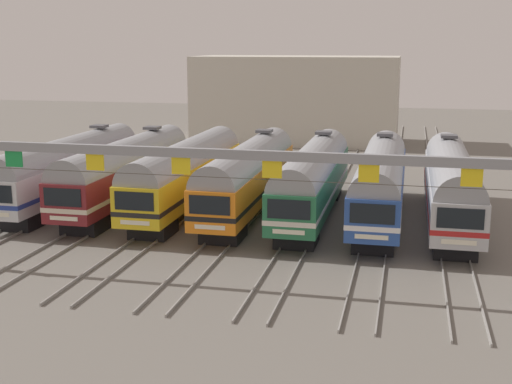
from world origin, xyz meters
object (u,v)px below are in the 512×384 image
(commuter_train_yellow, at_px, (186,172))
(catenary_gantry, at_px, (181,169))
(commuter_train_green, at_px, (313,177))
(commuter_train_blue, at_px, (381,180))
(commuter_train_stainless, at_px, (451,183))
(commuter_train_silver, at_px, (69,167))
(commuter_train_orange, at_px, (248,174))
(commuter_train_maroon, at_px, (127,169))

(commuter_train_yellow, xyz_separation_m, catenary_gantry, (4.31, -13.49, 2.77))
(commuter_train_green, relative_size, catenary_gantry, 0.58)
(commuter_train_yellow, xyz_separation_m, commuter_train_blue, (12.92, 0.00, 0.00))
(commuter_train_blue, relative_size, commuter_train_stainless, 1.00)
(commuter_train_green, bearing_deg, commuter_train_yellow, -179.97)
(commuter_train_silver, relative_size, catenary_gantry, 0.58)
(commuter_train_silver, bearing_deg, commuter_train_yellow, -0.03)
(commuter_train_yellow, xyz_separation_m, commuter_train_stainless, (17.23, 0.00, 0.00))
(commuter_train_silver, relative_size, commuter_train_stainless, 1.00)
(commuter_train_yellow, height_order, commuter_train_stainless, commuter_train_stainless)
(catenary_gantry, bearing_deg, commuter_train_orange, 90.00)
(commuter_train_orange, bearing_deg, catenary_gantry, -90.00)
(catenary_gantry, bearing_deg, commuter_train_stainless, 46.25)
(commuter_train_maroon, relative_size, catenary_gantry, 0.58)
(commuter_train_silver, xyz_separation_m, commuter_train_yellow, (8.62, -0.00, -0.00))
(commuter_train_stainless, height_order, catenary_gantry, catenary_gantry)
(commuter_train_silver, height_order, catenary_gantry, catenary_gantry)
(commuter_train_maroon, distance_m, commuter_train_orange, 8.62)
(commuter_train_yellow, bearing_deg, commuter_train_silver, 179.97)
(catenary_gantry, bearing_deg, commuter_train_green, 72.30)
(commuter_train_blue, height_order, commuter_train_stainless, same)
(catenary_gantry, bearing_deg, commuter_train_silver, 133.75)
(commuter_train_orange, height_order, commuter_train_green, same)
(commuter_train_maroon, bearing_deg, catenary_gantry, -57.45)
(commuter_train_stainless, bearing_deg, commuter_train_yellow, -179.99)
(commuter_train_yellow, distance_m, commuter_train_blue, 12.92)
(commuter_train_green, distance_m, commuter_train_blue, 4.31)
(commuter_train_maroon, relative_size, commuter_train_stainless, 1.00)
(catenary_gantry, bearing_deg, commuter_train_blue, 57.45)
(commuter_train_blue, bearing_deg, catenary_gantry, -122.55)
(commuter_train_silver, relative_size, commuter_train_maroon, 1.00)
(commuter_train_maroon, height_order, commuter_train_stainless, same)
(commuter_train_silver, bearing_deg, commuter_train_blue, 0.00)
(commuter_train_stainless, relative_size, catenary_gantry, 0.58)
(commuter_train_orange, height_order, commuter_train_blue, same)
(commuter_train_yellow, height_order, commuter_train_orange, commuter_train_orange)
(commuter_train_yellow, distance_m, commuter_train_green, 8.62)
(commuter_train_yellow, height_order, commuter_train_blue, commuter_train_blue)
(commuter_train_maroon, height_order, commuter_train_green, same)
(commuter_train_yellow, xyz_separation_m, commuter_train_orange, (4.31, 0.00, 0.00))
(commuter_train_yellow, relative_size, catenary_gantry, 0.58)
(commuter_train_yellow, bearing_deg, commuter_train_blue, 0.02)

